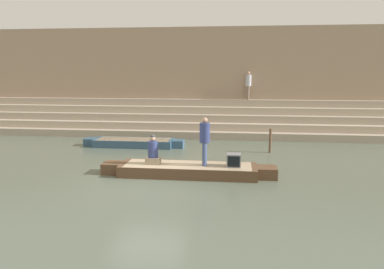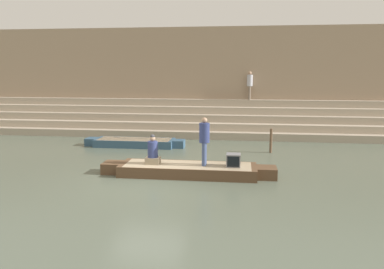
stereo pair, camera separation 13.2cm
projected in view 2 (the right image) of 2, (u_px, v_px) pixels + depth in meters
The scene contains 10 objects.
ground_plane at pixel (148, 181), 12.93m from camera, with size 120.00×120.00×0.00m, color #566051.
ghat_steps at pixel (187, 122), 22.21m from camera, with size 36.00×2.78×2.03m.
back_wall at pixel (190, 80), 23.39m from camera, with size 34.20×1.28×6.32m.
rowboat_main at pixel (188, 169), 13.55m from camera, with size 6.32×1.50×0.40m.
person_standing at pixel (204, 138), 13.26m from camera, with size 0.37×0.37×1.73m.
person_rowing at pixel (153, 152), 13.58m from camera, with size 0.52×0.40×1.09m.
tv_set at pixel (233, 160), 13.23m from camera, with size 0.50×0.48×0.46m.
moored_boat_shore at pixel (135, 142), 18.70m from camera, with size 5.02×1.24×0.37m.
mooring_post at pixel (271, 141), 17.20m from camera, with size 0.12×0.12×1.12m, color brown.
person_on_steps at pixel (250, 83), 22.10m from camera, with size 0.34×0.34×1.66m.
Camera 2 is at (3.12, -12.17, 3.77)m, focal length 35.00 mm.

